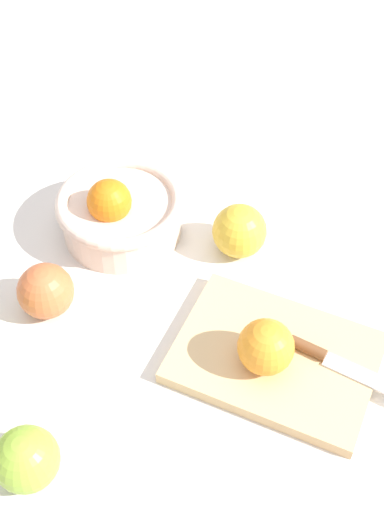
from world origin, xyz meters
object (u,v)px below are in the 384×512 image
Objects in this scene: apple_front_left at (26,459)px; apple_mid_left at (46,291)px; bowl at (120,212)px; cutting_board at (275,358)px; apple_back_left at (239,231)px; knife at (334,361)px; orange_on_board at (266,347)px.

apple_mid_left is at bearing 118.52° from apple_front_left.
cutting_board is (0.27, -0.11, -0.03)m from bowl.
apple_back_left reaches higher than apple_mid_left.
knife is at bearing 14.32° from cutting_board.
apple_mid_left is (-0.28, -0.03, -0.01)m from orange_on_board.
bowl is 2.48× the size of apple_mid_left.
knife is 0.36m from apple_mid_left.
bowl is 2.69× the size of orange_on_board.
apple_front_left is at bearing -133.77° from knife.
apple_back_left is (-0.10, 0.17, -0.01)m from orange_on_board.
bowl is 0.29m from orange_on_board.
orange_on_board reaches higher than apple_front_left.
cutting_board is 1.50× the size of knife.
apple_mid_left is 0.27m from apple_back_left.
bowl is at bearing -166.68° from apple_back_left.
apple_back_left is (0.18, 0.20, 0.00)m from apple_mid_left.
knife is 2.23× the size of apple_front_left.
orange_on_board reaches higher than apple_back_left.
bowl is at bearing 164.42° from knife.
apple_front_left is 0.40m from apple_back_left.
knife is 2.12× the size of apple_back_left.
apple_front_left reaches higher than cutting_board.
orange_on_board reaches higher than apple_mid_left.
bowl is 0.16m from apple_mid_left.
apple_mid_left is 0.22m from apple_front_left.
orange_on_board is at bearing -115.11° from cutting_board.
cutting_board is 0.30m from apple_front_left.
orange_on_board is at bearing -58.63° from apple_back_left.
apple_front_left is at bearing -61.48° from apple_mid_left.
orange_on_board is 0.94× the size of apple_front_left.
apple_back_left is at bearing 143.01° from knife.
orange_on_board is 0.09m from knife.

